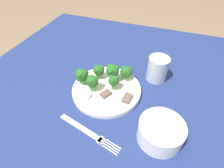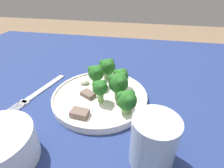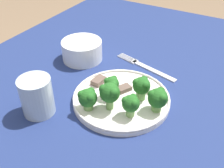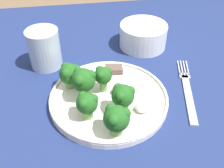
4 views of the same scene
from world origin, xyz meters
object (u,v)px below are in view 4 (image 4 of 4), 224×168
at_px(fork, 187,89).
at_px(cream_bowl, 143,36).
at_px(dinner_plate, 109,98).
at_px(drinking_glass, 45,50).

xyz_separation_m(fork, cream_bowl, (-0.05, 0.19, 0.03)).
relative_size(dinner_plate, cream_bowl, 1.96).
height_order(cream_bowl, drinking_glass, drinking_glass).
height_order(fork, cream_bowl, cream_bowl).
xyz_separation_m(fork, drinking_glass, (-0.30, 0.14, 0.04)).
bearing_deg(drinking_glass, dinner_plate, -49.37).
bearing_deg(fork, cream_bowl, 105.15).
xyz_separation_m(dinner_plate, drinking_glass, (-0.13, 0.15, 0.03)).
distance_m(fork, drinking_glass, 0.34).
relative_size(cream_bowl, drinking_glass, 1.33).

